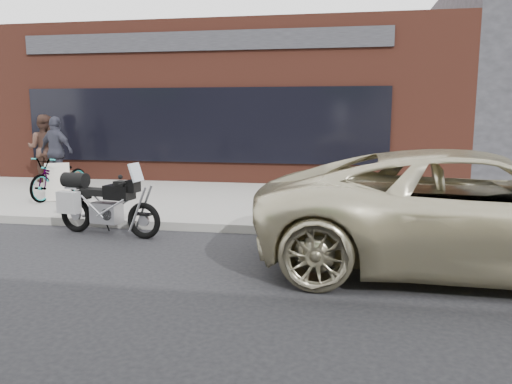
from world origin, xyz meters
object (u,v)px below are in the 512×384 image
at_px(cafe_table, 67,173).
at_px(cafe_patron_left, 44,148).
at_px(minivan, 478,212).
at_px(sandwich_sign, 58,181).
at_px(cafe_patron_right, 57,151).
at_px(bicycle_front, 60,177).
at_px(motorcycle, 101,203).

bearing_deg(cafe_table, cafe_patron_left, 141.21).
distance_m(minivan, sandwich_sign, 8.49).
distance_m(cafe_table, cafe_patron_right, 0.83).
distance_m(bicycle_front, cafe_patron_left, 3.07).
bearing_deg(minivan, bicycle_front, 68.26).
relative_size(motorcycle, bicycle_front, 1.10).
relative_size(bicycle_front, sandwich_sign, 2.21).
height_order(bicycle_front, cafe_patron_right, cafe_patron_right).
relative_size(cafe_table, cafe_patron_right, 0.40).
xyz_separation_m(bicycle_front, cafe_table, (-0.66, 1.38, -0.09)).
height_order(sandwich_sign, cafe_patron_right, cafe_patron_right).
bearing_deg(cafe_patron_left, minivan, 136.99).
relative_size(motorcycle, cafe_table, 2.71).
height_order(motorcycle, cafe_patron_left, cafe_patron_left).
xyz_separation_m(sandwich_sign, cafe_patron_right, (-1.21, 1.96, 0.49)).
bearing_deg(cafe_table, sandwich_sign, -65.62).
height_order(cafe_table, cafe_patron_left, cafe_patron_left).
distance_m(motorcycle, bicycle_front, 3.26).
bearing_deg(minivan, motorcycle, 81.80).
relative_size(minivan, sandwich_sign, 7.02).
distance_m(bicycle_front, cafe_patron_right, 2.17).
bearing_deg(bicycle_front, cafe_table, 124.27).
bearing_deg(motorcycle, cafe_patron_right, 138.86).
bearing_deg(bicycle_front, minivan, -13.87).
bearing_deg(cafe_patron_right, cafe_patron_left, -23.91).
relative_size(minivan, cafe_table, 7.86).
bearing_deg(cafe_table, motorcycle, -52.80).
bearing_deg(motorcycle, cafe_table, 137.23).
relative_size(motorcycle, sandwich_sign, 2.43).
distance_m(cafe_table, cafe_patron_left, 1.67).
bearing_deg(cafe_patron_left, cafe_patron_right, 128.49).
bearing_deg(motorcycle, minivan, 0.86).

